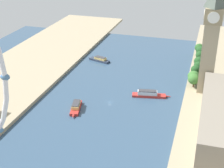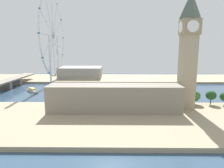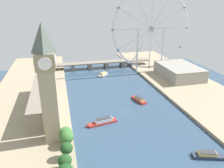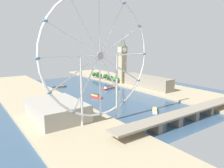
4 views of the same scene
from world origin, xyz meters
name	(u,v)px [view 2 (image 2 of 4)]	position (x,y,z in m)	size (l,w,h in m)	color
ground_plane	(132,92)	(0.00, 0.00, 0.00)	(378.60, 378.60, 0.00)	#334C66
riverbank_left	(144,120)	(-104.30, 0.00, 1.50)	(90.00, 520.00, 3.00)	tan
riverbank_right	(127,79)	(104.30, 0.00, 1.50)	(90.00, 520.00, 3.00)	tan
clock_tower	(188,50)	(-75.20, -38.86, 52.21)	(15.13, 15.13, 94.73)	tan
parliament_block	(114,98)	(-85.57, 22.14, 13.69)	(22.00, 106.02, 21.37)	gray
ferris_wheel	(53,36)	(75.97, 116.22, 70.98)	(127.16, 3.20, 131.41)	silver
riverside_hall	(81,72)	(109.62, 80.39, 11.88)	(50.43, 71.50, 17.76)	gray
tour_boat_0	(192,85)	(38.61, -86.80, 2.03)	(27.81, 13.40, 5.13)	#2D384C
tour_boat_1	(33,90)	(0.09, 122.39, 1.97)	(19.82, 19.77, 4.88)	beige
tour_boat_2	(116,87)	(22.55, 19.73, 2.20)	(11.70, 27.01, 5.48)	#B22D28
tour_boat_3	(153,96)	(-29.55, -19.65, 2.31)	(34.16, 11.91, 5.73)	#B22D28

